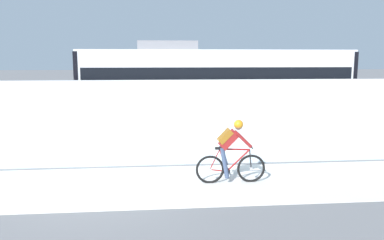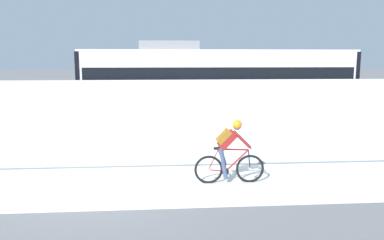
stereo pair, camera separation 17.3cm
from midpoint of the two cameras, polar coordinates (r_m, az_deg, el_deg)
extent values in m
plane|color=slate|center=(9.99, -13.10, -9.40)|extent=(200.00, 200.00, 0.00)
cube|color=silver|center=(9.98, -13.10, -9.37)|extent=(32.00, 3.20, 0.01)
cube|color=silver|center=(11.61, -11.86, -4.09)|extent=(32.00, 0.05, 1.04)
cube|color=silver|center=(13.24, -10.98, 0.52)|extent=(32.00, 0.36, 2.40)
cube|color=#595654|center=(15.88, -9.87, -2.43)|extent=(32.00, 0.08, 0.01)
cube|color=#595654|center=(17.29, -9.44, -1.49)|extent=(32.00, 0.08, 0.01)
cube|color=silver|center=(16.45, 3.93, 4.74)|extent=(11.00, 2.50, 3.10)
cube|color=black|center=(16.42, 3.95, 5.96)|extent=(10.56, 2.54, 1.04)
cube|color=#14724C|center=(16.60, 3.88, 0.02)|extent=(10.78, 2.53, 0.28)
cube|color=slate|center=(16.24, -3.05, 10.81)|extent=(2.40, 1.10, 0.36)
cube|color=#232326|center=(16.49, -8.31, -0.71)|extent=(1.40, 1.88, 0.20)
cylinder|color=black|center=(15.79, -8.48, -1.37)|extent=(0.60, 0.10, 0.60)
cylinder|color=black|center=(17.21, -8.16, -0.51)|extent=(0.60, 0.10, 0.60)
cube|color=#232326|center=(17.49, 15.36, -0.39)|extent=(1.40, 1.88, 0.20)
cylinder|color=black|center=(16.84, 16.18, -0.98)|extent=(0.60, 0.10, 0.60)
cylinder|color=black|center=(18.17, 14.59, -0.21)|extent=(0.60, 0.10, 0.60)
cube|color=black|center=(16.55, -15.14, 4.48)|extent=(0.16, 2.54, 2.94)
cube|color=black|center=(18.07, 21.35, 4.53)|extent=(0.16, 2.54, 2.94)
torus|color=black|center=(10.03, 8.95, -7.04)|extent=(0.72, 0.06, 0.72)
cylinder|color=#99999E|center=(10.03, 8.95, -7.04)|extent=(0.07, 0.10, 0.07)
torus|color=black|center=(9.85, 2.95, -7.25)|extent=(0.72, 0.06, 0.72)
cylinder|color=#99999E|center=(9.85, 2.95, -7.25)|extent=(0.07, 0.10, 0.07)
cylinder|color=maroon|center=(9.90, 7.07, -5.92)|extent=(0.60, 0.04, 0.58)
cylinder|color=maroon|center=(9.83, 4.90, -5.90)|extent=(0.22, 0.04, 0.59)
cylinder|color=maroon|center=(9.82, 6.58, -4.30)|extent=(0.76, 0.04, 0.07)
cylinder|color=maroon|center=(9.88, 4.18, -7.38)|extent=(0.43, 0.03, 0.09)
cylinder|color=maroon|center=(9.79, 3.67, -5.76)|extent=(0.27, 0.02, 0.53)
cylinder|color=black|center=(9.96, 8.84, -5.69)|extent=(0.08, 0.03, 0.49)
cube|color=black|center=(9.74, 4.40, -4.15)|extent=(0.24, 0.10, 0.05)
cylinder|color=black|center=(9.88, 8.75, -3.75)|extent=(0.03, 0.58, 0.03)
cylinder|color=#262628|center=(9.93, 5.40, -7.50)|extent=(0.18, 0.02, 0.18)
cube|color=maroon|center=(9.73, 5.70, -2.89)|extent=(0.50, 0.28, 0.51)
cube|color=#8C5919|center=(9.70, 5.17, -2.38)|extent=(0.38, 0.30, 0.38)
sphere|color=#997051|center=(9.71, 7.12, -0.87)|extent=(0.20, 0.20, 0.20)
sphere|color=orange|center=(9.71, 7.13, -0.66)|extent=(0.23, 0.23, 0.23)
cylinder|color=maroon|center=(9.65, 7.96, -2.98)|extent=(0.41, 0.08, 0.41)
cylinder|color=maroon|center=(9.95, 7.57, -2.60)|extent=(0.41, 0.08, 0.41)
cylinder|color=#384766|center=(9.76, 5.10, -6.29)|extent=(0.25, 0.11, 0.79)
cylinder|color=#384766|center=(9.90, 4.94, -5.23)|extent=(0.25, 0.11, 0.52)
camera|label=1|loc=(0.09, -89.58, 0.07)|focal=36.54mm
camera|label=2|loc=(0.09, 90.42, -0.07)|focal=36.54mm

